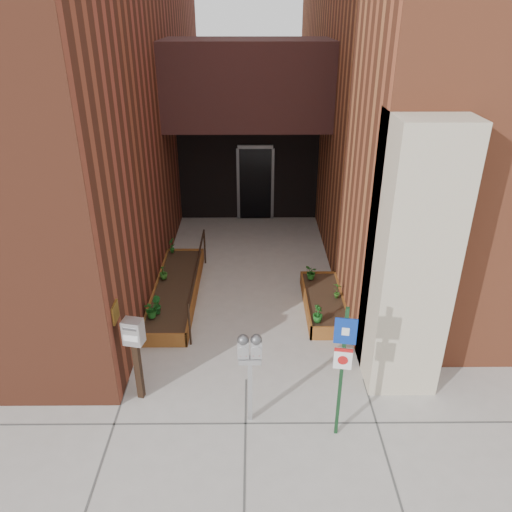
{
  "coord_description": "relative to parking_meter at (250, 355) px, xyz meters",
  "views": [
    {
      "loc": [
        0.12,
        -6.63,
        5.7
      ],
      "look_at": [
        0.18,
        1.8,
        1.45
      ],
      "focal_mm": 35.0,
      "sensor_mm": 36.0,
      "label": 1
    }
  ],
  "objects": [
    {
      "name": "shrub_right_c",
      "position": [
        1.33,
        3.86,
        -0.76
      ],
      "size": [
        0.3,
        0.3,
        0.32
      ],
      "primitive_type": "imported",
      "rotation": [
        0.0,
        0.0,
        4.76
      ],
      "color": "#1A5919",
      "rests_on": "planter_right"
    },
    {
      "name": "shrub_right_b",
      "position": [
        1.78,
        3.06,
        -0.74
      ],
      "size": [
        0.26,
        0.26,
        0.36
      ],
      "primitive_type": "imported",
      "rotation": [
        0.0,
        0.0,
        2.57
      ],
      "color": "#295919",
      "rests_on": "planter_right"
    },
    {
      "name": "shrub_right_a",
      "position": [
        1.28,
        2.2,
        -0.75
      ],
      "size": [
        0.26,
        0.26,
        0.35
      ],
      "primitive_type": "imported",
      "rotation": [
        0.0,
        0.0,
        1.15
      ],
      "color": "#175218",
      "rests_on": "planter_right"
    },
    {
      "name": "shrub_left_d",
      "position": [
        -1.92,
        5.2,
        -0.73
      ],
      "size": [
        0.22,
        0.22,
        0.38
      ],
      "primitive_type": "imported",
      "rotation": [
        0.0,
        0.0,
        4.82
      ],
      "color": "#1C631E",
      "rests_on": "planter_left"
    },
    {
      "name": "ground",
      "position": [
        -0.07,
        0.9,
        -1.22
      ],
      "size": [
        80.0,
        80.0,
        0.0
      ],
      "primitive_type": "plane",
      "color": "#9E9991",
      "rests_on": "ground"
    },
    {
      "name": "sign_post",
      "position": [
        1.27,
        -0.29,
        0.13
      ],
      "size": [
        0.3,
        0.09,
        2.2
      ],
      "color": "#14381C",
      "rests_on": "ground"
    },
    {
      "name": "shrub_left_c",
      "position": [
        -1.92,
        3.9,
        -0.76
      ],
      "size": [
        0.25,
        0.25,
        0.32
      ],
      "primitive_type": "imported",
      "rotation": [
        0.0,
        0.0,
        4.04
      ],
      "color": "#255A19",
      "rests_on": "planter_left"
    },
    {
      "name": "architecture",
      "position": [
        -0.25,
        7.8,
        3.76
      ],
      "size": [
        20.0,
        14.6,
        10.0
      ],
      "color": "brown",
      "rests_on": "ground"
    },
    {
      "name": "shrub_left_a",
      "position": [
        -1.9,
        2.39,
        -0.75
      ],
      "size": [
        0.43,
        0.43,
        0.34
      ],
      "primitive_type": "imported",
      "rotation": [
        0.0,
        0.0,
        0.84
      ],
      "color": "#1C621D",
      "rests_on": "planter_left"
    },
    {
      "name": "handrail",
      "position": [
        -1.12,
        3.55,
        -0.47
      ],
      "size": [
        0.04,
        3.34,
        0.9
      ],
      "color": "black",
      "rests_on": "ground"
    },
    {
      "name": "planter_right",
      "position": [
        1.53,
        3.1,
        -1.09
      ],
      "size": [
        0.8,
        2.2,
        0.3
      ],
      "color": "brown",
      "rests_on": "ground"
    },
    {
      "name": "planter_left",
      "position": [
        -1.62,
        3.6,
        -1.09
      ],
      "size": [
        0.9,
        3.6,
        0.3
      ],
      "color": "brown",
      "rests_on": "ground"
    },
    {
      "name": "payment_dropbox",
      "position": [
        -1.77,
        0.51,
        -0.15
      ],
      "size": [
        0.33,
        0.28,
        1.48
      ],
      "color": "black",
      "rests_on": "ground"
    },
    {
      "name": "parking_meter",
      "position": [
        0.0,
        0.0,
        0.0
      ],
      "size": [
        0.35,
        0.16,
        1.58
      ],
      "color": "#AAAAAC",
      "rests_on": "ground"
    },
    {
      "name": "shrub_left_b",
      "position": [
        -1.84,
        2.52,
        -0.74
      ],
      "size": [
        0.28,
        0.28,
        0.36
      ],
      "primitive_type": "imported",
      "rotation": [
        0.0,
        0.0,
        2.23
      ],
      "color": "#17511A",
      "rests_on": "planter_left"
    }
  ]
}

